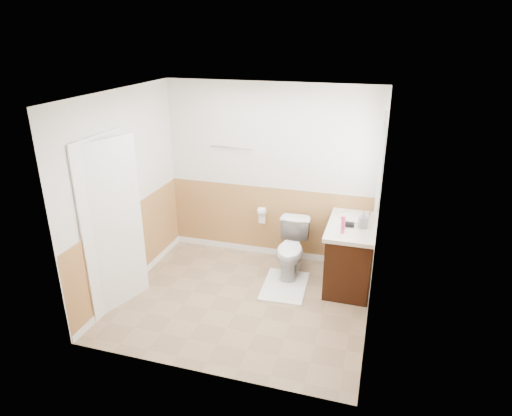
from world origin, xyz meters
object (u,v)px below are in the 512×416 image
(vanity_cabinet, at_px, (351,255))
(soap_dispenser, at_px, (363,220))
(toilet, at_px, (291,249))
(lotion_bottle, at_px, (343,225))
(bath_mat, at_px, (285,286))

(vanity_cabinet, height_order, soap_dispenser, soap_dispenser)
(toilet, xyz_separation_m, vanity_cabinet, (0.78, 0.01, 0.03))
(vanity_cabinet, bearing_deg, toilet, -179.45)
(toilet, bearing_deg, soap_dispenser, -9.97)
(vanity_cabinet, bearing_deg, lotion_bottle, -106.14)
(vanity_cabinet, xyz_separation_m, lotion_bottle, (-0.10, -0.35, 0.56))
(toilet, distance_m, bath_mat, 0.51)
(toilet, bearing_deg, bath_mat, -93.18)
(bath_mat, bearing_deg, lotion_bottle, 2.14)
(soap_dispenser, bearing_deg, bath_mat, -164.20)
(toilet, height_order, lotion_bottle, lotion_bottle)
(toilet, distance_m, vanity_cabinet, 0.78)
(lotion_bottle, bearing_deg, vanity_cabinet, 73.86)
(lotion_bottle, distance_m, soap_dispenser, 0.32)
(vanity_cabinet, bearing_deg, bath_mat, -154.67)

